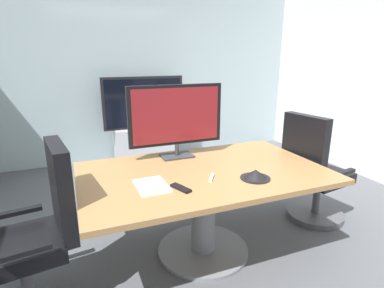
% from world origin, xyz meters
% --- Properties ---
extents(ground_plane, '(6.64, 6.64, 0.00)m').
position_xyz_m(ground_plane, '(0.00, 0.00, 0.00)').
color(ground_plane, '#515459').
extents(wall_back_glass_partition, '(5.52, 0.10, 2.86)m').
position_xyz_m(wall_back_glass_partition, '(0.00, 2.82, 1.43)').
color(wall_back_glass_partition, '#9EB2B7').
rests_on(wall_back_glass_partition, ground).
extents(conference_table, '(1.90, 1.17, 0.73)m').
position_xyz_m(conference_table, '(-0.02, 0.03, 0.55)').
color(conference_table, olive).
rests_on(conference_table, ground).
extents(office_chair_left, '(0.63, 0.61, 1.09)m').
position_xyz_m(office_chair_left, '(-1.23, -0.10, 0.46)').
color(office_chair_left, '#4C4C51').
rests_on(office_chair_left, ground).
extents(office_chair_right, '(0.63, 0.61, 1.09)m').
position_xyz_m(office_chair_right, '(1.18, 0.12, 0.46)').
color(office_chair_right, '#4C4C51').
rests_on(office_chair_right, ground).
extents(tv_monitor, '(0.84, 0.18, 0.64)m').
position_xyz_m(tv_monitor, '(-0.11, 0.44, 1.09)').
color(tv_monitor, '#333338').
rests_on(tv_monitor, conference_table).
extents(wall_display_unit, '(1.20, 0.36, 1.31)m').
position_xyz_m(wall_display_unit, '(0.07, 2.46, 0.44)').
color(wall_display_unit, '#B7BABC').
rests_on(wall_display_unit, ground).
extents(conference_phone, '(0.22, 0.22, 0.07)m').
position_xyz_m(conference_phone, '(0.26, -0.26, 0.76)').
color(conference_phone, black).
rests_on(conference_phone, conference_table).
extents(remote_control, '(0.11, 0.18, 0.02)m').
position_xyz_m(remote_control, '(-0.31, -0.23, 0.74)').
color(remote_control, black).
rests_on(remote_control, conference_table).
extents(whiteboard_marker, '(0.09, 0.12, 0.02)m').
position_xyz_m(whiteboard_marker, '(-0.04, -0.14, 0.74)').
color(whiteboard_marker, silver).
rests_on(whiteboard_marker, conference_table).
extents(paper_notepad, '(0.22, 0.30, 0.01)m').
position_xyz_m(paper_notepad, '(-0.48, -0.11, 0.74)').
color(paper_notepad, white).
rests_on(paper_notepad, conference_table).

